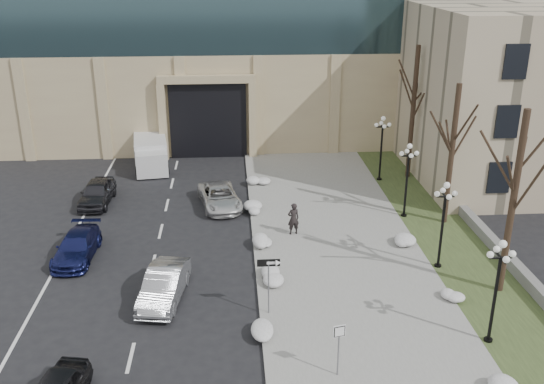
{
  "coord_description": "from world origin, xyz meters",
  "views": [
    {
      "loc": [
        -2.22,
        -14.61,
        15.17
      ],
      "look_at": [
        -0.15,
        14.97,
        3.5
      ],
      "focal_mm": 40.0,
      "sensor_mm": 36.0,
      "label": 1
    }
  ],
  "objects": [
    {
      "name": "snow_clump_i",
      "position": [
        7.78,
        9.6,
        0.3
      ],
      "size": [
        1.1,
        1.6,
        0.36
      ],
      "primitive_type": "ellipsoid",
      "color": "white",
      "rests_on": "sidewalk"
    },
    {
      "name": "keep_sign",
      "position": [
        1.62,
        4.23,
        1.72
      ],
      "size": [
        0.5,
        0.15,
        2.34
      ],
      "rotation": [
        0.0,
        0.0,
        0.22
      ],
      "color": "slate",
      "rests_on": "ground"
    },
    {
      "name": "car_d",
      "position": [
        -3.06,
        21.52,
        0.68
      ],
      "size": [
        3.16,
        5.26,
        1.37
      ],
      "primitive_type": "imported",
      "rotation": [
        0.0,
        0.0,
        0.19
      ],
      "color": "silver",
      "rests_on": "ground"
    },
    {
      "name": "pedestrian",
      "position": [
        1.21,
        16.88,
        1.07
      ],
      "size": [
        0.78,
        0.61,
        1.91
      ],
      "primitive_type": "imported",
      "rotation": [
        0.0,
        0.0,
        3.38
      ],
      "color": "black",
      "rests_on": "sidewalk"
    },
    {
      "name": "curb",
      "position": [
        -1.0,
        14.0,
        0.07
      ],
      "size": [
        0.3,
        40.0,
        0.14
      ],
      "primitive_type": "cube",
      "color": "#969791",
      "rests_on": "ground"
    },
    {
      "name": "tree_near",
      "position": [
        10.5,
        10.0,
        5.83
      ],
      "size": [
        3.2,
        3.2,
        9.0
      ],
      "color": "black",
      "rests_on": "ground"
    },
    {
      "name": "grass_strip",
      "position": [
        10.0,
        14.0,
        0.05
      ],
      "size": [
        4.0,
        40.0,
        0.1
      ],
      "primitive_type": "cube",
      "color": "#334321",
      "rests_on": "ground"
    },
    {
      "name": "lamppost_b",
      "position": [
        8.3,
        12.5,
        3.07
      ],
      "size": [
        1.18,
        1.18,
        4.76
      ],
      "color": "black",
      "rests_on": "ground"
    },
    {
      "name": "car_b",
      "position": [
        -5.53,
        10.39,
        0.76
      ],
      "size": [
        2.3,
        4.83,
        1.53
      ],
      "primitive_type": "imported",
      "rotation": [
        0.0,
        0.0,
        -0.15
      ],
      "color": "#999BA0",
      "rests_on": "ground"
    },
    {
      "name": "snow_clump_e",
      "position": [
        -0.79,
        15.65,
        0.3
      ],
      "size": [
        1.1,
        1.6,
        0.36
      ],
      "primitive_type": "ellipsoid",
      "color": "white",
      "rests_on": "sidewalk"
    },
    {
      "name": "snow_clump_c",
      "position": [
        -0.87,
        7.53,
        0.3
      ],
      "size": [
        1.1,
        1.6,
        0.36
      ],
      "primitive_type": "ellipsoid",
      "color": "white",
      "rests_on": "sidewalk"
    },
    {
      "name": "snow_clump_g",
      "position": [
        -0.38,
        24.73,
        0.3
      ],
      "size": [
        1.1,
        1.6,
        0.36
      ],
      "primitive_type": "ellipsoid",
      "color": "white",
      "rests_on": "sidewalk"
    },
    {
      "name": "car_c",
      "position": [
        -10.57,
        14.92,
        0.67
      ],
      "size": [
        2.08,
        4.71,
        1.35
      ],
      "primitive_type": "imported",
      "rotation": [
        0.0,
        0.0,
        -0.04
      ],
      "color": "#161B4F",
      "rests_on": "ground"
    },
    {
      "name": "one_way_sign",
      "position": [
        -0.56,
        8.71,
        2.33
      ],
      "size": [
        1.05,
        0.28,
        2.82
      ],
      "rotation": [
        0.0,
        0.0,
        -0.0
      ],
      "color": "slate",
      "rests_on": "ground"
    },
    {
      "name": "tree_mid",
      "position": [
        10.5,
        18.0,
        5.5
      ],
      "size": [
        3.2,
        3.2,
        8.5
      ],
      "color": "black",
      "rests_on": "ground"
    },
    {
      "name": "lamppost_a",
      "position": [
        8.3,
        6.0,
        3.07
      ],
      "size": [
        1.18,
        1.18,
        4.76
      ],
      "color": "black",
      "rests_on": "ground"
    },
    {
      "name": "sidewalk",
      "position": [
        3.5,
        14.0,
        0.06
      ],
      "size": [
        9.0,
        40.0,
        0.12
      ],
      "primitive_type": "cube",
      "color": "#969791",
      "rests_on": "ground"
    },
    {
      "name": "car_e",
      "position": [
        -11.0,
        22.59,
        0.77
      ],
      "size": [
        1.99,
        4.57,
        1.54
      ],
      "primitive_type": "imported",
      "rotation": [
        0.0,
        0.0,
        -0.04
      ],
      "color": "#2A2A2F",
      "rests_on": "ground"
    },
    {
      "name": "snow_clump_j",
      "position": [
        7.45,
        15.19,
        0.3
      ],
      "size": [
        1.1,
        1.6,
        0.36
      ],
      "primitive_type": "ellipsoid",
      "color": "white",
      "rests_on": "sidewalk"
    },
    {
      "name": "lamppost_c",
      "position": [
        8.3,
        19.0,
        3.07
      ],
      "size": [
        1.18,
        1.18,
        4.76
      ],
      "color": "black",
      "rests_on": "ground"
    },
    {
      "name": "lamppost_d",
      "position": [
        8.3,
        25.5,
        3.07
      ],
      "size": [
        1.18,
        1.18,
        4.76
      ],
      "color": "black",
      "rests_on": "ground"
    },
    {
      "name": "snow_clump_d",
      "position": [
        -0.69,
        11.72,
        0.3
      ],
      "size": [
        1.1,
        1.6,
        0.36
      ],
      "primitive_type": "ellipsoid",
      "color": "white",
      "rests_on": "sidewalk"
    },
    {
      "name": "box_truck",
      "position": [
        -8.41,
        30.19,
        1.04
      ],
      "size": [
        3.25,
        7.04,
        2.15
      ],
      "rotation": [
        0.0,
        0.0,
        0.14
      ],
      "color": "silver",
      "rests_on": "ground"
    },
    {
      "name": "stone_wall",
      "position": [
        12.0,
        16.0,
        0.35
      ],
      "size": [
        0.5,
        30.0,
        0.7
      ],
      "primitive_type": "cube",
      "color": "gray",
      "rests_on": "ground"
    },
    {
      "name": "snow_clump_f",
      "position": [
        -0.74,
        20.25,
        0.3
      ],
      "size": [
        1.1,
        1.6,
        0.36
      ],
      "primitive_type": "ellipsoid",
      "color": "white",
      "rests_on": "sidewalk"
    },
    {
      "name": "tree_far",
      "position": [
        10.5,
        26.0,
        6.15
      ],
      "size": [
        3.2,
        3.2,
        9.5
      ],
      "color": "black",
      "rests_on": "ground"
    }
  ]
}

